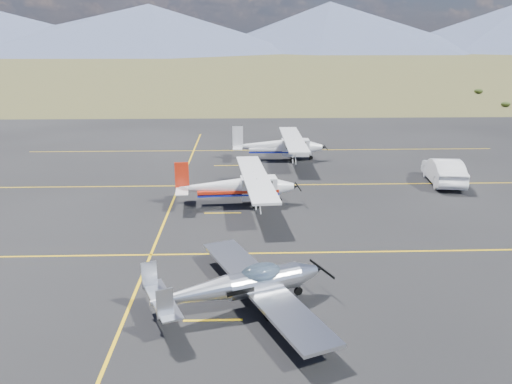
% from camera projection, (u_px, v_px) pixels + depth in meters
% --- Properties ---
extents(ground, '(1600.00, 1600.00, 0.00)m').
position_uv_depth(ground, '(291.00, 273.00, 20.21)').
color(ground, '#383D1C').
rests_on(ground, ground).
extents(apron, '(72.00, 72.00, 0.02)m').
position_uv_depth(apron, '(278.00, 216.00, 26.91)').
color(apron, black).
rests_on(apron, ground).
extents(aircraft_low_wing, '(6.41, 8.49, 1.88)m').
position_uv_depth(aircraft_low_wing, '(244.00, 285.00, 17.31)').
color(aircraft_low_wing, silver).
rests_on(aircraft_low_wing, apron).
extents(aircraft_cessna, '(6.14, 10.21, 2.58)m').
position_uv_depth(aircraft_cessna, '(238.00, 185.00, 28.41)').
color(aircraft_cessna, white).
rests_on(aircraft_cessna, apron).
extents(aircraft_plain, '(6.37, 10.63, 2.70)m').
position_uv_depth(aircraft_plain, '(279.00, 145.00, 39.24)').
color(aircraft_plain, silver).
rests_on(aircraft_plain, apron).
extents(sedan, '(2.48, 5.35, 1.70)m').
position_uv_depth(sedan, '(444.00, 171.00, 32.80)').
color(sedan, white).
rests_on(sedan, apron).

